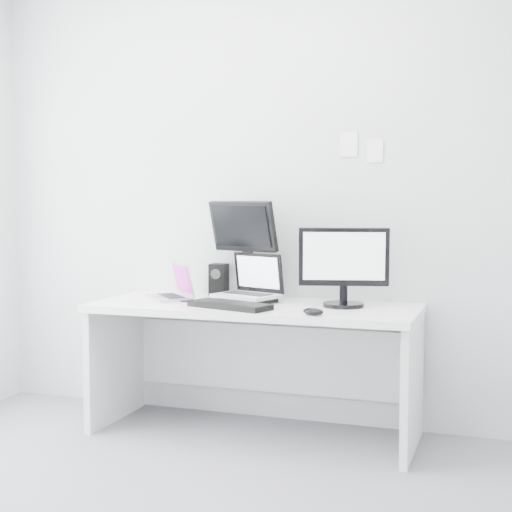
# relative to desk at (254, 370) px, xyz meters

# --- Properties ---
(back_wall) EXTENTS (3.60, 0.00, 3.60)m
(back_wall) POSITION_rel_desk_xyz_m (0.00, 0.35, 0.99)
(back_wall) COLOR silver
(back_wall) RESTS_ON ground
(desk) EXTENTS (1.80, 0.70, 0.73)m
(desk) POSITION_rel_desk_xyz_m (0.00, 0.00, 0.00)
(desk) COLOR white
(desk) RESTS_ON ground
(macbook) EXTENTS (0.36, 0.36, 0.22)m
(macbook) POSITION_rel_desk_xyz_m (-0.54, 0.05, 0.47)
(macbook) COLOR silver
(macbook) RESTS_ON desk
(speaker) EXTENTS (0.12, 0.12, 0.19)m
(speaker) POSITION_rel_desk_xyz_m (-0.32, 0.29, 0.46)
(speaker) COLOR black
(speaker) RESTS_ON desk
(dell_laptop) EXTENTS (0.41, 0.36, 0.28)m
(dell_laptop) POSITION_rel_desk_xyz_m (-0.07, 0.07, 0.51)
(dell_laptop) COLOR #B8BABF
(dell_laptop) RESTS_ON desk
(rear_monitor) EXTENTS (0.46, 0.28, 0.59)m
(rear_monitor) POSITION_rel_desk_xyz_m (-0.12, 0.20, 0.66)
(rear_monitor) COLOR black
(rear_monitor) RESTS_ON desk
(samsung_monitor) EXTENTS (0.52, 0.33, 0.44)m
(samsung_monitor) POSITION_rel_desk_xyz_m (0.49, 0.07, 0.59)
(samsung_monitor) COLOR black
(samsung_monitor) RESTS_ON desk
(keyboard) EXTENTS (0.49, 0.30, 0.03)m
(keyboard) POSITION_rel_desk_xyz_m (-0.07, -0.17, 0.38)
(keyboard) COLOR black
(keyboard) RESTS_ON desk
(mouse) EXTENTS (0.13, 0.11, 0.04)m
(mouse) POSITION_rel_desk_xyz_m (0.41, -0.27, 0.38)
(mouse) COLOR black
(mouse) RESTS_ON desk
(wall_note_0) EXTENTS (0.10, 0.00, 0.14)m
(wall_note_0) POSITION_rel_desk_xyz_m (0.45, 0.34, 1.26)
(wall_note_0) COLOR white
(wall_note_0) RESTS_ON back_wall
(wall_note_1) EXTENTS (0.09, 0.00, 0.13)m
(wall_note_1) POSITION_rel_desk_xyz_m (0.60, 0.34, 1.22)
(wall_note_1) COLOR white
(wall_note_1) RESTS_ON back_wall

